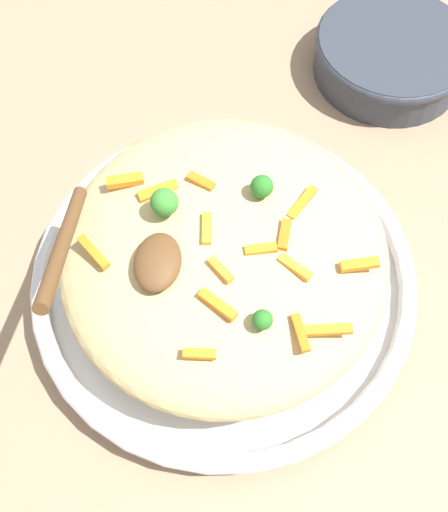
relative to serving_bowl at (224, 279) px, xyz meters
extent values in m
plane|color=#9E7F60|center=(0.00, 0.00, -0.02)|extent=(2.40, 2.40, 0.00)
cylinder|color=silver|center=(0.00, 0.00, -0.01)|extent=(0.35, 0.35, 0.02)
torus|color=silver|center=(0.00, 0.00, 0.01)|extent=(0.38, 0.38, 0.02)
torus|color=black|center=(0.00, 0.00, 0.01)|extent=(0.37, 0.37, 0.00)
ellipsoid|color=#D1BA7A|center=(0.00, 0.00, 0.05)|extent=(0.31, 0.30, 0.08)
cube|color=orange|center=(0.00, -0.05, 0.09)|extent=(0.03, 0.01, 0.01)
cube|color=orange|center=(0.04, -0.07, 0.09)|extent=(0.04, 0.03, 0.01)
cube|color=orange|center=(0.05, 0.02, 0.09)|extent=(0.02, 0.03, 0.01)
cube|color=orange|center=(-0.02, -0.12, 0.09)|extent=(0.02, 0.03, 0.01)
cube|color=orange|center=(-0.02, -0.03, 0.09)|extent=(0.01, 0.03, 0.01)
cube|color=orange|center=(-0.11, 0.01, 0.09)|extent=(0.01, 0.03, 0.01)
cube|color=orange|center=(-0.04, 0.06, 0.09)|extent=(0.03, 0.01, 0.01)
cube|color=orange|center=(-0.03, 0.11, 0.09)|extent=(0.03, 0.03, 0.01)
cube|color=orange|center=(-0.03, -0.06, 0.09)|extent=(0.02, 0.03, 0.01)
cube|color=orange|center=(-0.07, 0.00, 0.09)|extent=(0.03, 0.03, 0.01)
cube|color=orange|center=(0.00, 0.02, 0.09)|extent=(0.03, 0.01, 0.01)
cube|color=orange|center=(0.05, 0.09, 0.09)|extent=(0.02, 0.03, 0.01)
cube|color=orange|center=(-0.08, -0.09, 0.09)|extent=(0.01, 0.04, 0.01)
cube|color=orange|center=(0.04, 0.06, 0.09)|extent=(0.03, 0.04, 0.01)
cube|color=orange|center=(-0.04, 0.00, 0.09)|extent=(0.02, 0.02, 0.01)
cube|color=orange|center=(-0.09, -0.07, 0.09)|extent=(0.03, 0.02, 0.01)
cylinder|color=#377928|center=(0.02, 0.05, 0.09)|extent=(0.01, 0.01, 0.01)
sphere|color=#3D8E33|center=(0.02, 0.05, 0.11)|extent=(0.02, 0.02, 0.02)
cylinder|color=#296820|center=(0.04, -0.03, 0.09)|extent=(0.01, 0.01, 0.01)
sphere|color=#2D7A28|center=(0.04, -0.03, 0.10)|extent=(0.02, 0.02, 0.02)
cylinder|color=#296820|center=(-0.08, -0.04, 0.09)|extent=(0.01, 0.01, 0.01)
sphere|color=#2D7A28|center=(-0.08, -0.04, 0.10)|extent=(0.02, 0.02, 0.02)
ellipsoid|color=brown|center=(-0.04, 0.05, 0.10)|extent=(0.06, 0.04, 0.02)
cylinder|color=brown|center=(-0.04, 0.12, 0.13)|extent=(0.15, 0.03, 0.08)
cylinder|color=#333842|center=(0.31, -0.18, 0.00)|extent=(0.18, 0.18, 0.05)
torus|color=#333842|center=(0.31, -0.18, 0.02)|extent=(0.19, 0.19, 0.01)
camera|label=1|loc=(-0.27, -0.02, 0.55)|focal=43.54mm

